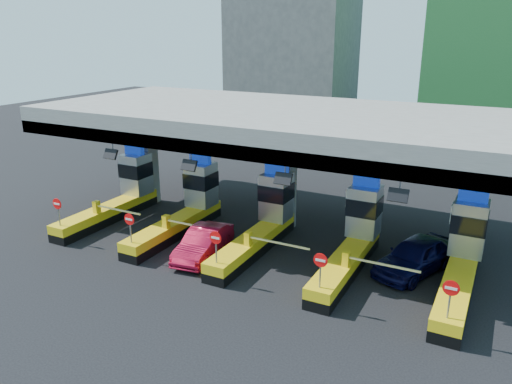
% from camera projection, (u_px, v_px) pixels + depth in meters
% --- Properties ---
extents(ground, '(120.00, 120.00, 0.00)m').
position_uv_depth(ground, '(262.00, 246.00, 26.99)').
color(ground, black).
rests_on(ground, ground).
extents(toll_canopy, '(28.00, 12.09, 7.00)m').
position_uv_depth(toll_canopy, '(286.00, 125.00, 27.52)').
color(toll_canopy, slate).
rests_on(toll_canopy, ground).
extents(toll_lane_far_left, '(4.43, 8.00, 4.16)m').
position_uv_depth(toll_lane_far_left, '(121.00, 194.00, 31.17)').
color(toll_lane_far_left, black).
rests_on(toll_lane_far_left, ground).
extents(toll_lane_left, '(4.43, 8.00, 4.16)m').
position_uv_depth(toll_lane_left, '(187.00, 206.00, 28.98)').
color(toll_lane_left, black).
rests_on(toll_lane_left, ground).
extents(toll_lane_center, '(4.43, 8.00, 4.16)m').
position_uv_depth(toll_lane_center, '(264.00, 220.00, 26.79)').
color(toll_lane_center, black).
rests_on(toll_lane_center, ground).
extents(toll_lane_right, '(4.43, 8.00, 4.16)m').
position_uv_depth(toll_lane_right, '(355.00, 237.00, 24.60)').
color(toll_lane_right, black).
rests_on(toll_lane_right, ground).
extents(toll_lane_far_right, '(4.43, 8.00, 4.16)m').
position_uv_depth(toll_lane_far_right, '(463.00, 257.00, 22.41)').
color(toll_lane_far_right, black).
rests_on(toll_lane_far_right, ground).
extents(bg_building_concrete, '(14.00, 10.00, 18.00)m').
position_uv_depth(bg_building_concrete, '(292.00, 49.00, 60.73)').
color(bg_building_concrete, '#4C4C49').
rests_on(bg_building_concrete, ground).
extents(van, '(3.71, 5.42, 1.71)m').
position_uv_depth(van, '(415.00, 256.00, 23.83)').
color(van, black).
rests_on(van, ground).
extents(red_car, '(2.18, 4.70, 1.49)m').
position_uv_depth(red_car, '(203.00, 243.00, 25.54)').
color(red_car, '#A90D29').
rests_on(red_car, ground).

